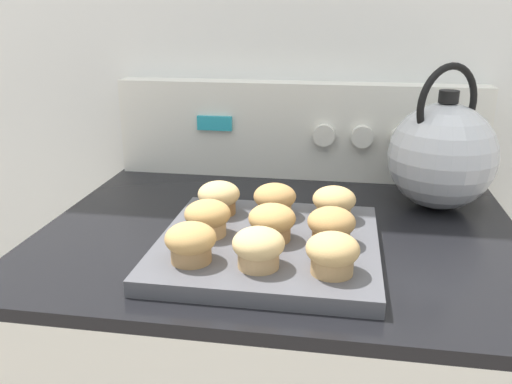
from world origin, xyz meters
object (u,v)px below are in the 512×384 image
object	(u,v)px
muffin_pan	(268,246)
muffin_r0_c2	(333,253)
muffin_r2_c2	(334,203)
muffin_r1_c1	(269,222)
tea_kettle	(443,154)
muffin_r0_c1	(258,248)
muffin_r1_c0	(208,218)
muffin_r0_c0	(191,242)
muffin_r1_c2	(331,226)
muffin_r2_c0	(219,197)
muffin_r2_c1	(275,200)

from	to	relation	value
muffin_pan	muffin_r0_c2	size ratio (longest dim) A/B	4.64
muffin_r2_c2	muffin_r1_c1	bearing A→B (deg)	-133.45
muffin_r1_c1	tea_kettle	xyz separation A→B (m)	(0.26, 0.24, 0.05)
muffin_r0_c1	muffin_r1_c0	xyz separation A→B (m)	(-0.09, 0.09, 0.00)
muffin_r1_c0	muffin_r0_c0	bearing A→B (deg)	-90.14
muffin_r0_c0	muffin_r1_c2	bearing A→B (deg)	25.88
muffin_r0_c0	muffin_r0_c2	distance (m)	0.18
muffin_r0_c0	muffin_r2_c2	world-z (taller)	same
muffin_r1_c1	muffin_r2_c0	world-z (taller)	same
muffin_r0_c2	tea_kettle	world-z (taller)	tea_kettle
muffin_r1_c1	tea_kettle	distance (m)	0.36
muffin_pan	muffin_r0_c1	world-z (taller)	muffin_r0_c1
muffin_r0_c0	muffin_r2_c1	size ratio (longest dim) A/B	1.00
muffin_r2_c1	tea_kettle	distance (m)	0.31
muffin_r1_c1	muffin_r2_c1	bearing A→B (deg)	92.28
muffin_r1_c1	muffin_pan	bearing A→B (deg)	112.62
muffin_r0_c1	muffin_r2_c1	world-z (taller)	same
muffin_r0_c1	muffin_r2_c0	size ratio (longest dim) A/B	1.00
muffin_pan	muffin_r1_c0	world-z (taller)	muffin_r1_c0
muffin_r0_c2	muffin_r2_c2	size ratio (longest dim) A/B	1.00
muffin_pan	muffin_r1_c0	size ratio (longest dim) A/B	4.64
muffin_r0_c2	muffin_r2_c0	world-z (taller)	same
muffin_r0_c1	muffin_r1_c1	distance (m)	0.09
muffin_r0_c0	muffin_r2_c2	size ratio (longest dim) A/B	1.00
muffin_r0_c1	muffin_r1_c2	xyz separation A→B (m)	(0.09, 0.09, 0.00)
muffin_pan	muffin_r2_c2	bearing A→B (deg)	45.84
muffin_r2_c0	muffin_r2_c1	xyz separation A→B (m)	(0.09, 0.00, 0.00)
muffin_r0_c2	muffin_r1_c0	bearing A→B (deg)	153.32
muffin_r2_c0	tea_kettle	size ratio (longest dim) A/B	0.27
muffin_r1_c1	muffin_r2_c2	distance (m)	0.13
muffin_r1_c0	muffin_r2_c0	bearing A→B (deg)	92.52
muffin_r0_c0	muffin_r1_c1	bearing A→B (deg)	43.90
muffin_r2_c0	muffin_r2_c2	size ratio (longest dim) A/B	1.00
muffin_r0_c0	muffin_r0_c2	bearing A→B (deg)	-1.08
muffin_r0_c2	muffin_r2_c2	world-z (taller)	same
muffin_r0_c0	muffin_r1_c2	size ratio (longest dim) A/B	1.00
muffin_r1_c0	tea_kettle	world-z (taller)	tea_kettle
muffin_r2_c1	muffin_r1_c0	bearing A→B (deg)	-133.22
muffin_r1_c2	muffin_r0_c1	bearing A→B (deg)	-135.14
muffin_r1_c0	muffin_r2_c0	xyz separation A→B (m)	(-0.00, 0.09, 0.00)
muffin_r0_c1	muffin_r0_c2	bearing A→B (deg)	-0.92
muffin_r0_c1	muffin_r0_c2	distance (m)	0.09
tea_kettle	muffin_r2_c2	bearing A→B (deg)	-140.62
muffin_r0_c2	muffin_r1_c2	bearing A→B (deg)	92.78
muffin_r0_c1	muffin_r2_c2	distance (m)	0.20
muffin_r1_c0	muffin_r2_c1	xyz separation A→B (m)	(0.08, 0.09, 0.00)
muffin_r0_c0	muffin_r2_c0	world-z (taller)	same
muffin_pan	muffin_r0_c0	bearing A→B (deg)	-135.35
muffin_r0_c2	muffin_r2_c1	xyz separation A→B (m)	(-0.09, 0.18, 0.00)
muffin_pan	muffin_r1_c0	xyz separation A→B (m)	(-0.09, -0.00, 0.04)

